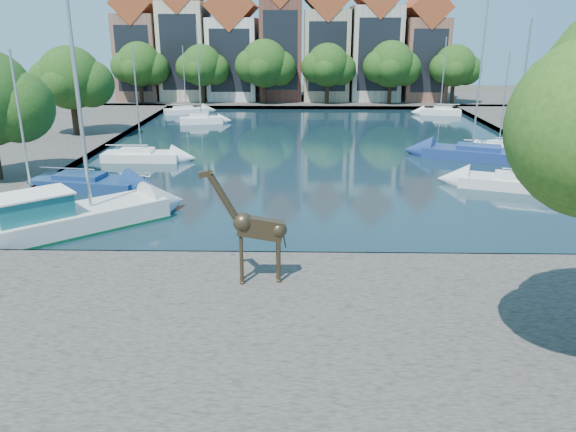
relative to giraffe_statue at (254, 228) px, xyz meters
The scene contains 30 objects.
ground 5.16m from the giraffe_statue, 43.78° to the left, with size 160.00×160.00×0.00m, color #38332B.
water_basin 27.36m from the giraffe_statue, 83.30° to the left, with size 38.00×50.00×0.08m, color black.
near_quay 5.64m from the giraffe_statue, 51.25° to the right, with size 50.00×14.00×0.50m, color #544E49.
far_quay 59.18m from the giraffe_statue, 86.92° to the left, with size 60.00×16.00×0.50m, color #544E49.
left_quay 34.84m from the giraffe_statue, 128.90° to the left, with size 14.00×52.00×0.50m, color #544E49.
townhouse_west_end 62.44m from the giraffe_statue, 108.56° to the left, with size 5.44×9.18×14.93m.
townhouse_west_mid 60.88m from the giraffe_statue, 103.18° to the left, with size 5.94×9.18×16.79m.
townhouse_west_inner 59.67m from the giraffe_statue, 97.07° to the left, with size 6.43×9.18×15.15m.
townhouse_center 59.31m from the giraffe_statue, 90.80° to the left, with size 5.44×9.18×16.93m.
townhouse_east_inner 59.47m from the giraffe_statue, 84.99° to the left, with size 5.94×9.18×15.79m.
townhouse_east_mid 60.42m from the giraffe_statue, 78.81° to the left, with size 6.43×9.18×16.65m.
townhouse_east_end 61.92m from the giraffe_statue, 72.89° to the left, with size 5.44×9.18×14.43m.
far_tree_far_west 56.77m from the giraffe_statue, 109.28° to the left, with size 7.28×5.60×7.68m.
far_tree_west 54.65m from the giraffe_statue, 101.33° to the left, with size 6.76×5.20×7.36m.
far_tree_mid_west 53.67m from the giraffe_statue, 92.90° to the left, with size 7.80×6.00×8.00m.
far_tree_mid_east 53.85m from the giraffe_statue, 84.37° to the left, with size 7.02×5.40×7.52m.
far_tree_east 55.22m from the giraffe_statue, 76.07° to the left, with size 7.54×5.80×7.84m.
far_tree_far_east 57.66m from the giraffe_statue, 68.33° to the left, with size 6.76×5.20×7.36m.
side_tree_left_far 36.35m from the giraffe_statue, 121.10° to the left, with size 7.28×5.60×7.88m.
giraffe_statue is the anchor object (origin of this frame).
motorsailer 12.04m from the giraffe_statue, 147.70° to the left, with size 9.12×8.45×11.39m.
sailboat_left_a 13.92m from the giraffe_statue, 149.22° to the left, with size 5.20×1.99×8.84m.
sailboat_left_b 18.71m from the giraffe_statue, 129.49° to the left, with size 7.14×3.53×9.34m.
sailboat_left_c 24.75m from the giraffe_statue, 115.15° to the left, with size 5.81×2.04×8.47m.
sailboat_left_d 40.91m from the giraffe_statue, 102.47° to the left, with size 4.74×2.51×10.06m.
sailboat_left_e 48.55m from the giraffe_statue, 104.11° to the left, with size 5.35×3.65×7.77m.
sailboat_right_a 21.46m from the giraffe_statue, 44.72° to the left, with size 6.70×4.18×10.30m.
sailboat_right_b 28.09m from the giraffe_statue, 57.21° to the left, with size 7.84×5.14×14.14m.
sailboat_right_c 32.05m from the giraffe_statue, 55.36° to the left, with size 5.29×3.04×8.00m.
sailboat_right_d 50.24m from the giraffe_statue, 68.77° to the left, with size 4.84×2.26×8.76m.
Camera 1 is at (-1.48, -22.87, 9.87)m, focal length 35.00 mm.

